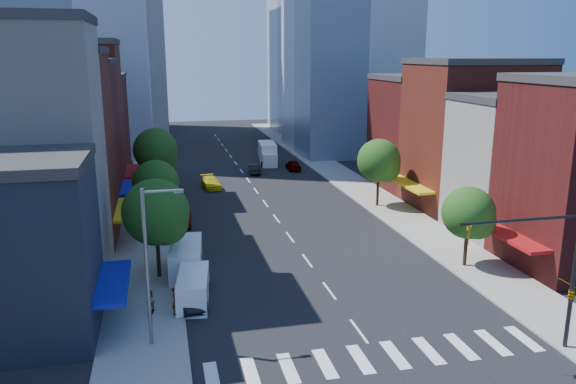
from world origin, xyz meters
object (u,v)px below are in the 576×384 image
parked_car_third (180,219)px  traffic_car_oncoming (254,169)px  cargo_van_far (186,260)px  taxi (211,183)px  parked_car_rear (176,194)px  pedestrian_near (176,301)px  traffic_car_far (293,165)px  cargo_van_near (193,289)px  pedestrian_far (150,302)px  parked_car_front (188,274)px  parked_car_second (191,296)px  box_truck (268,154)px

parked_car_third → traffic_car_oncoming: (11.00, 22.17, 0.03)m
cargo_van_far → traffic_car_oncoming: 36.49m
taxi → traffic_car_oncoming: (6.64, 7.26, -0.00)m
parked_car_rear → pedestrian_near: pedestrian_near is taller
parked_car_third → pedestrian_near: size_ratio=2.66×
traffic_car_far → parked_car_rear: bearing=40.2°
parked_car_rear → cargo_van_near: bearing=-96.8°
parked_car_rear → traffic_car_oncoming: traffic_car_oncoming is taller
cargo_van_far → taxi: (4.38, 27.52, -0.51)m
traffic_car_oncoming → traffic_car_far: size_ratio=0.99×
traffic_car_oncoming → pedestrian_far: 43.22m
parked_car_front → pedestrian_far: size_ratio=2.77×
traffic_car_oncoming → cargo_van_far: bearing=78.2°
parked_car_second → box_truck: bearing=69.4°
parked_car_third → cargo_van_near: 17.70m
parked_car_second → pedestrian_far: bearing=-166.9°
cargo_van_far → pedestrian_near: bearing=-93.1°
traffic_car_far → parked_car_front: bearing=67.7°
box_truck → pedestrian_near: (-15.13, -48.02, -0.42)m
cargo_van_near → traffic_car_oncoming: 41.31m
cargo_van_near → traffic_car_oncoming: bearing=81.8°
parked_car_front → traffic_car_far: size_ratio=1.02×
parked_car_third → box_truck: 32.00m
parked_car_rear → pedestrian_far: bearing=-102.3°
cargo_van_near → traffic_car_oncoming: size_ratio=1.21×
taxi → traffic_car_oncoming: bearing=40.0°
cargo_van_near → box_truck: size_ratio=0.64×
cargo_van_near → pedestrian_near: bearing=-119.0°
cargo_van_far → parked_car_third: bearing=95.2°
taxi → parked_car_third: bearing=-113.9°
parked_car_third → parked_car_rear: parked_car_rear is taller
parked_car_front → parked_car_second: 3.85m
parked_car_front → box_truck: bearing=66.8°
pedestrian_far → cargo_van_near: bearing=125.8°
parked_car_second → pedestrian_near: bearing=-132.4°
taxi → pedestrian_far: pedestrian_far is taller
cargo_van_near → pedestrian_far: (-2.78, -1.15, -0.09)m
parked_car_third → pedestrian_far: (-2.61, -18.85, 0.27)m
parked_car_second → traffic_car_far: traffic_car_far is taller
cargo_van_far → pedestrian_far: size_ratio=3.79×
parked_car_third → pedestrian_far: pedestrian_far is taller
parked_car_rear → pedestrian_near: bearing=-99.1°
taxi → traffic_car_oncoming: size_ratio=1.14×
parked_car_front → box_truck: size_ratio=0.55×
cargo_van_near → box_truck: bearing=80.3°
parked_car_front → cargo_van_near: cargo_van_near is taller
traffic_car_oncoming → parked_car_front: bearing=78.9°
parked_car_second → cargo_van_near: size_ratio=0.82×
parked_car_front → traffic_car_far: (16.77, 37.56, -0.02)m
box_truck → taxi: bearing=-119.8°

